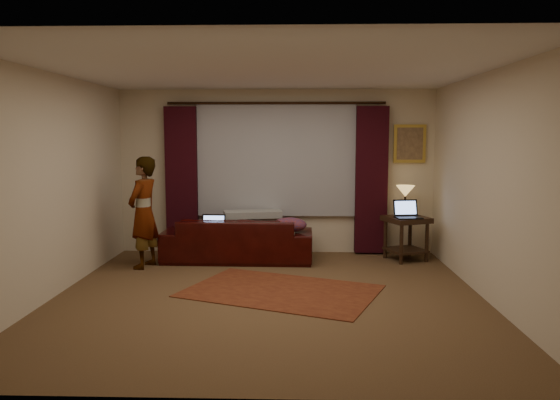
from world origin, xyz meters
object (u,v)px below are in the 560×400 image
at_px(end_table, 406,238).
at_px(laptop_table, 409,209).
at_px(person, 144,213).
at_px(sofa, 238,231).
at_px(laptop_sofa, 212,225).
at_px(tiffany_lamp, 405,200).

relative_size(end_table, laptop_table, 1.66).
bearing_deg(laptop_table, person, 177.54).
relative_size(sofa, laptop_sofa, 5.85).
distance_m(sofa, end_table, 2.54).
height_order(end_table, person, person).
bearing_deg(laptop_table, tiffany_lamp, 79.10).
bearing_deg(sofa, laptop_table, 179.70).
bearing_deg(end_table, laptop_sofa, -174.17).
bearing_deg(tiffany_lamp, sofa, -173.88).
bearing_deg(end_table, person, -171.31).
distance_m(end_table, tiffany_lamp, 0.59).
relative_size(tiffany_lamp, laptop_table, 1.14).
xyz_separation_m(tiffany_lamp, person, (-3.83, -0.77, -0.10)).
height_order(end_table, laptop_table, laptop_table).
distance_m(laptop_sofa, laptop_table, 2.91).
distance_m(sofa, laptop_table, 2.56).
distance_m(laptop_sofa, end_table, 2.92).
distance_m(laptop_sofa, person, 0.99).
bearing_deg(tiffany_lamp, person, -168.70).
relative_size(sofa, tiffany_lamp, 4.88).
bearing_deg(person, laptop_sofa, 123.04).
relative_size(sofa, laptop_table, 5.58).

